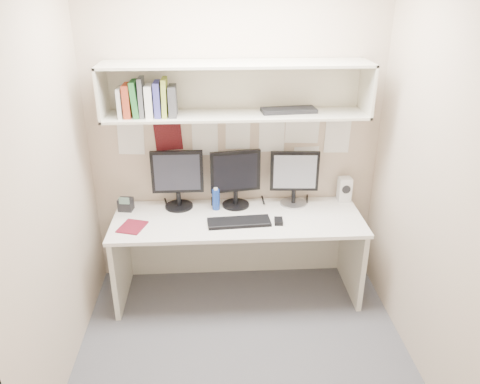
{
  "coord_description": "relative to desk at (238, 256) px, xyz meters",
  "views": [
    {
      "loc": [
        -0.18,
        -2.68,
        2.47
      ],
      "look_at": [
        0.0,
        0.35,
        1.09
      ],
      "focal_mm": 35.0,
      "sensor_mm": 36.0,
      "label": 1
    }
  ],
  "objects": [
    {
      "name": "monitor_center",
      "position": [
        -0.01,
        0.22,
        0.63
      ],
      "size": [
        0.41,
        0.23,
        0.48
      ],
      "rotation": [
        0.0,
        0.0,
        0.16
      ],
      "color": "black",
      "rests_on": "desk"
    },
    {
      "name": "speaker",
      "position": [
        0.93,
        0.26,
        0.47
      ],
      "size": [
        0.11,
        0.11,
        0.21
      ],
      "rotation": [
        0.0,
        0.0,
        0.01
      ],
      "color": "silver",
      "rests_on": "desk"
    },
    {
      "name": "desk",
      "position": [
        0.0,
        0.0,
        0.0
      ],
      "size": [
        2.0,
        0.7,
        0.73
      ],
      "color": "silver",
      "rests_on": "floor"
    },
    {
      "name": "wall_left",
      "position": [
        -1.2,
        -0.65,
        0.93
      ],
      "size": [
        0.02,
        2.0,
        2.6
      ],
      "primitive_type": "cube",
      "color": "#BDA890",
      "rests_on": "ground"
    },
    {
      "name": "blue_bottle",
      "position": [
        -0.17,
        0.15,
        0.46
      ],
      "size": [
        0.06,
        0.06,
        0.19
      ],
      "color": "navy",
      "rests_on": "desk"
    },
    {
      "name": "pinned_papers",
      "position": [
        0.0,
        0.34,
        0.88
      ],
      "size": [
        1.92,
        0.01,
        0.48
      ],
      "primitive_type": null,
      "color": "white",
      "rests_on": "wall_back"
    },
    {
      "name": "hutch_tray",
      "position": [
        0.4,
        0.17,
        1.19
      ],
      "size": [
        0.43,
        0.2,
        0.03
      ],
      "primitive_type": "cube",
      "rotation": [
        0.0,
        0.0,
        0.1
      ],
      "color": "black",
      "rests_on": "overhead_hutch"
    },
    {
      "name": "keyboard",
      "position": [
        0.0,
        -0.11,
        0.38
      ],
      "size": [
        0.5,
        0.21,
        0.02
      ],
      "primitive_type": "cube",
      "rotation": [
        0.0,
        0.0,
        0.07
      ],
      "color": "black",
      "rests_on": "desk"
    },
    {
      "name": "maroon_notebook",
      "position": [
        -0.82,
        -0.13,
        0.37
      ],
      "size": [
        0.23,
        0.26,
        0.01
      ],
      "primitive_type": "cube",
      "rotation": [
        0.0,
        0.0,
        -0.3
      ],
      "color": "maroon",
      "rests_on": "desk"
    },
    {
      "name": "book_stack",
      "position": [
        -0.66,
        0.12,
        1.3
      ],
      "size": [
        0.43,
        0.18,
        0.29
      ],
      "color": "#BBB8B4",
      "rests_on": "overhead_hutch"
    },
    {
      "name": "monitor_right",
      "position": [
        0.48,
        0.22,
        0.62
      ],
      "size": [
        0.4,
        0.22,
        0.47
      ],
      "rotation": [
        0.0,
        0.0,
        -0.06
      ],
      "color": "#A5A5AA",
      "rests_on": "desk"
    },
    {
      "name": "desk_phone",
      "position": [
        -0.92,
        0.18,
        0.42
      ],
      "size": [
        0.13,
        0.12,
        0.14
      ],
      "rotation": [
        0.0,
        0.0,
        -0.15
      ],
      "color": "black",
      "rests_on": "desk"
    },
    {
      "name": "floor",
      "position": [
        0.0,
        -0.65,
        -0.37
      ],
      "size": [
        2.4,
        2.0,
        0.01
      ],
      "primitive_type": "cube",
      "color": "#4E4E53",
      "rests_on": "ground"
    },
    {
      "name": "wall_back",
      "position": [
        0.0,
        0.35,
        0.93
      ],
      "size": [
        2.4,
        0.02,
        2.6
      ],
      "primitive_type": "cube",
      "color": "#BDA890",
      "rests_on": "ground"
    },
    {
      "name": "mouse",
      "position": [
        0.31,
        -0.12,
        0.38
      ],
      "size": [
        0.07,
        0.11,
        0.03
      ],
      "primitive_type": "cube",
      "rotation": [
        0.0,
        0.0,
        -0.08
      ],
      "color": "black",
      "rests_on": "desk"
    },
    {
      "name": "wall_right",
      "position": [
        1.2,
        -0.65,
        0.93
      ],
      "size": [
        0.02,
        2.0,
        2.6
      ],
      "primitive_type": "cube",
      "color": "#BDA890",
      "rests_on": "ground"
    },
    {
      "name": "overhead_hutch",
      "position": [
        0.0,
        0.21,
        1.35
      ],
      "size": [
        2.0,
        0.38,
        0.4
      ],
      "color": "beige",
      "rests_on": "wall_back"
    },
    {
      "name": "monitor_left",
      "position": [
        -0.48,
        0.22,
        0.63
      ],
      "size": [
        0.42,
        0.23,
        0.49
      ],
      "rotation": [
        0.0,
        0.0,
        0.0
      ],
      "color": "black",
      "rests_on": "desk"
    },
    {
      "name": "wall_front",
      "position": [
        0.0,
        -1.65,
        0.93
      ],
      "size": [
        2.4,
        0.02,
        2.6
      ],
      "primitive_type": "cube",
      "color": "#BDA890",
      "rests_on": "ground"
    }
  ]
}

